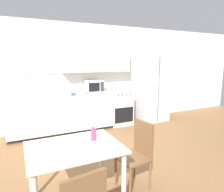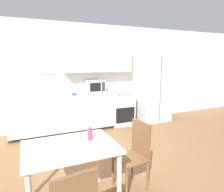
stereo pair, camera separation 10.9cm
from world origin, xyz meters
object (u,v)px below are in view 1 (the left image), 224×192
refrigerator (151,88)px  microwave (94,86)px  oven_range (119,108)px  drink_bottle (93,134)px  dining_chair_side (138,149)px  coffee_mug (73,94)px  dining_table (75,156)px

refrigerator → microwave: refrigerator is taller
oven_range → drink_bottle: 3.11m
refrigerator → dining_chair_side: 3.32m
refrigerator → coffee_mug: refrigerator is taller
oven_range → refrigerator: 1.13m
microwave → coffee_mug: microwave is taller
dining_chair_side → refrigerator: bearing=-45.9°
dining_chair_side → drink_bottle: size_ratio=4.77×
coffee_mug → drink_bottle: coffee_mug is taller
oven_range → coffee_mug: size_ratio=7.94×
microwave → drink_bottle: microwave is taller
microwave → oven_range: bearing=-8.6°
coffee_mug → dining_chair_side: bearing=-83.4°
oven_range → dining_table: oven_range is taller
dining_chair_side → oven_range: bearing=-28.9°
microwave → dining_chair_side: 2.80m
oven_range → dining_table: (-1.97, -2.65, 0.19)m
oven_range → refrigerator: size_ratio=0.49×
oven_range → microwave: microwave is taller
microwave → dining_chair_side: bearing=-97.7°
oven_range → dining_chair_side: 2.82m
dining_table → drink_bottle: 0.34m
dining_chair_side → microwave: bearing=-14.5°
refrigerator → dining_table: 3.96m
microwave → drink_bottle: (-1.01, -2.67, -0.23)m
refrigerator → coffee_mug: (-2.36, -0.14, 0.02)m
microwave → drink_bottle: bearing=-110.7°
microwave → coffee_mug: size_ratio=3.89×
dining_chair_side → drink_bottle: drink_bottle is taller
microwave → drink_bottle: size_ratio=2.33×
refrigerator → dining_chair_side: size_ratio=2.05×
refrigerator → coffee_mug: 2.36m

